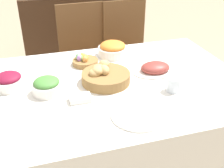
% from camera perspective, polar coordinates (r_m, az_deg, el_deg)
% --- Properties ---
extents(dining_table, '(1.65, 1.10, 0.73)m').
position_cam_1_polar(dining_table, '(1.87, -0.55, -9.59)').
color(dining_table, white).
rests_on(dining_table, ground).
extents(chair_far_right, '(0.46, 0.46, 0.96)m').
position_cam_1_polar(chair_far_right, '(2.66, 3.45, 6.77)').
color(chair_far_right, brown).
rests_on(chair_far_right, ground).
extents(chair_far_center, '(0.43, 0.43, 0.96)m').
position_cam_1_polar(chair_far_center, '(2.56, -5.55, 5.71)').
color(chair_far_center, brown).
rests_on(chair_far_center, ground).
extents(sideboard, '(1.31, 0.44, 0.87)m').
position_cam_1_polar(sideboard, '(3.49, -6.77, 10.86)').
color(sideboard, '#3D2616').
rests_on(sideboard, ground).
extents(bread_basket, '(0.29, 0.29, 0.11)m').
position_cam_1_polar(bread_basket, '(1.66, -1.55, 1.69)').
color(bread_basket, olive).
rests_on(bread_basket, dining_table).
extents(egg_basket, '(0.17, 0.17, 0.08)m').
position_cam_1_polar(egg_basket, '(1.89, -5.63, 4.79)').
color(egg_basket, olive).
rests_on(egg_basket, dining_table).
extents(ham_platter, '(0.29, 0.20, 0.07)m').
position_cam_1_polar(ham_platter, '(1.80, 8.76, 3.12)').
color(ham_platter, silver).
rests_on(ham_platter, dining_table).
extents(carrot_bowl, '(0.21, 0.21, 0.11)m').
position_cam_1_polar(carrot_bowl, '(2.01, 0.14, 7.11)').
color(carrot_bowl, silver).
rests_on(carrot_bowl, dining_table).
extents(green_salad_bowl, '(0.17, 0.17, 0.09)m').
position_cam_1_polar(green_salad_bowl, '(1.59, -13.09, -0.37)').
color(green_salad_bowl, silver).
rests_on(green_salad_bowl, dining_table).
extents(beet_salad_bowl, '(0.17, 0.17, 0.09)m').
position_cam_1_polar(beet_salad_bowl, '(1.70, -20.28, 0.58)').
color(beet_salad_bowl, silver).
rests_on(beet_salad_bowl, dining_table).
extents(dinner_plate, '(0.28, 0.28, 0.01)m').
position_cam_1_polar(dinner_plate, '(1.39, 5.36, -6.22)').
color(dinner_plate, silver).
rests_on(dinner_plate, dining_table).
extents(fork, '(0.02, 0.19, 0.00)m').
position_cam_1_polar(fork, '(1.35, -1.13, -7.48)').
color(fork, silver).
rests_on(fork, dining_table).
extents(knife, '(0.02, 0.19, 0.00)m').
position_cam_1_polar(knife, '(1.45, 11.36, -5.14)').
color(knife, silver).
rests_on(knife, dining_table).
extents(spoon, '(0.02, 0.19, 0.00)m').
position_cam_1_polar(spoon, '(1.47, 12.41, -4.93)').
color(spoon, silver).
rests_on(spoon, dining_table).
extents(drinking_cup, '(0.08, 0.08, 0.08)m').
position_cam_1_polar(drinking_cup, '(1.60, 12.41, -0.10)').
color(drinking_cup, silver).
rests_on(drinking_cup, dining_table).
extents(butter_dish, '(0.12, 0.07, 0.03)m').
position_cam_1_polar(butter_dish, '(1.50, -6.48, -2.92)').
color(butter_dish, silver).
rests_on(butter_dish, dining_table).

